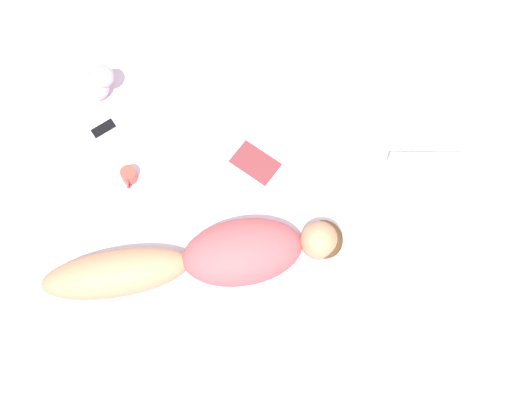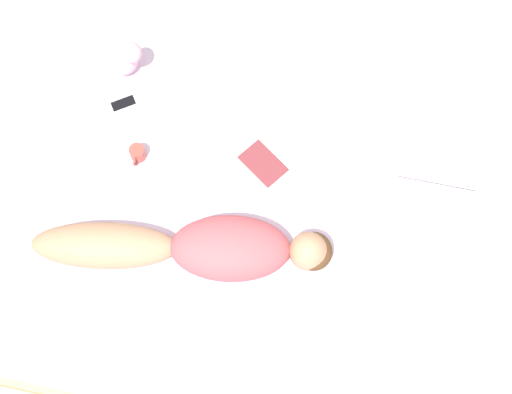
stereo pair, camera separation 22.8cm
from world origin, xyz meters
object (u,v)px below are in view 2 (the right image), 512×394
at_px(open_magazine, 279,150).
at_px(cell_phone, 123,104).
at_px(person, 195,248).
at_px(coffee_mug, 137,153).

relative_size(open_magazine, cell_phone, 3.48).
height_order(person, cell_phone, person).
relative_size(person, cell_phone, 8.81).
bearing_deg(open_magazine, cell_phone, -60.98).
bearing_deg(cell_phone, coffee_mug, -5.38).
xyz_separation_m(person, open_magazine, (-0.57, 0.26, -0.09)).
bearing_deg(coffee_mug, open_magazine, 104.56).
bearing_deg(coffee_mug, cell_phone, -150.22).
xyz_separation_m(open_magazine, cell_phone, (-0.09, -0.79, 0.00)).
relative_size(open_magazine, coffee_mug, 5.10).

